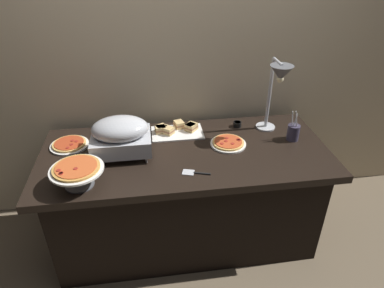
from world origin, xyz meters
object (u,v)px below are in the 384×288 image
at_px(sauce_cup_near, 237,124).
at_px(utensil_holder, 293,132).
at_px(sandwich_platter, 176,130).
at_px(pizza_plate_center, 228,143).
at_px(serving_spatula, 195,173).
at_px(heat_lamp, 278,80).
at_px(pizza_plate_raised_stand, 77,170).
at_px(chafing_dish, 121,135).
at_px(pizza_plate_front, 69,144).

height_order(sauce_cup_near, utensil_holder, utensil_holder).
bearing_deg(sandwich_platter, pizza_plate_center, -33.01).
relative_size(sandwich_platter, serving_spatula, 2.12).
bearing_deg(sauce_cup_near, utensil_holder, -35.39).
distance_m(heat_lamp, serving_spatula, 0.82).
height_order(pizza_plate_center, sauce_cup_near, sauce_cup_near).
bearing_deg(serving_spatula, pizza_plate_raised_stand, -178.68).
xyz_separation_m(pizza_plate_raised_stand, sauce_cup_near, (1.07, 0.55, -0.08)).
bearing_deg(pizza_plate_center, serving_spatula, -132.88).
bearing_deg(pizza_plate_raised_stand, sauce_cup_near, 27.29).
distance_m(chafing_dish, utensil_holder, 1.17).
xyz_separation_m(heat_lamp, pizza_plate_center, (-0.33, -0.08, -0.40)).
xyz_separation_m(heat_lamp, utensil_holder, (0.13, -0.07, -0.36)).
distance_m(pizza_plate_center, pizza_plate_raised_stand, 0.99).
bearing_deg(pizza_plate_center, pizza_plate_raised_stand, -161.83).
bearing_deg(sandwich_platter, chafing_dish, -147.30).
bearing_deg(serving_spatula, chafing_dish, 147.96).
xyz_separation_m(chafing_dish, pizza_plate_front, (-0.36, 0.16, -0.13)).
relative_size(chafing_dish, sandwich_platter, 1.02).
xyz_separation_m(heat_lamp, pizza_plate_raised_stand, (-1.27, -0.39, -0.31)).
xyz_separation_m(chafing_dish, utensil_holder, (1.16, 0.03, -0.09)).
relative_size(chafing_dish, utensil_holder, 1.68).
distance_m(heat_lamp, utensil_holder, 0.39).
distance_m(heat_lamp, sandwich_platter, 0.78).
height_order(pizza_plate_center, utensil_holder, utensil_holder).
relative_size(pizza_plate_front, sauce_cup_near, 4.29).
xyz_separation_m(pizza_plate_front, sandwich_platter, (0.73, 0.08, 0.01)).
bearing_deg(serving_spatula, utensil_holder, 22.23).
distance_m(utensil_holder, serving_spatula, 0.79).
distance_m(pizza_plate_raised_stand, sauce_cup_near, 1.20).
distance_m(chafing_dish, sandwich_platter, 0.46).
bearing_deg(heat_lamp, pizza_plate_raised_stand, -163.04).
bearing_deg(heat_lamp, sauce_cup_near, 141.18).
bearing_deg(sauce_cup_near, pizza_plate_raised_stand, -152.71).
bearing_deg(pizza_plate_center, heat_lamp, 13.41).
height_order(chafing_dish, pizza_plate_raised_stand, chafing_dish).
bearing_deg(pizza_plate_front, sandwich_platter, 6.41).
height_order(sandwich_platter, utensil_holder, utensil_holder).
bearing_deg(sauce_cup_near, heat_lamp, -38.82).
height_order(sandwich_platter, sauce_cup_near, sandwich_platter).
bearing_deg(pizza_plate_center, sauce_cup_near, 62.42).
bearing_deg(chafing_dish, pizza_plate_center, 1.85).
distance_m(chafing_dish, serving_spatula, 0.53).
height_order(heat_lamp, sandwich_platter, heat_lamp).
distance_m(pizza_plate_raised_stand, serving_spatula, 0.68).
bearing_deg(pizza_plate_front, sauce_cup_near, 5.17).
xyz_separation_m(pizza_plate_center, sauce_cup_near, (0.13, 0.24, 0.01)).
bearing_deg(heat_lamp, pizza_plate_front, 177.72).
bearing_deg(serving_spatula, heat_lamp, 31.72).
relative_size(chafing_dish, heat_lamp, 0.70).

